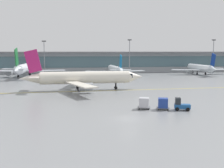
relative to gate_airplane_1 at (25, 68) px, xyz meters
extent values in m
plane|color=gray|center=(24.67, -72.77, -3.30)|extent=(400.00, 400.00, 0.00)
cube|color=yellow|center=(20.41, -42.78, -3.29)|extent=(109.95, 3.98, 0.01)
cube|color=#9EA3A8|center=(24.67, 21.40, 1.20)|extent=(166.63, 8.00, 9.00)
cube|color=slate|center=(24.67, 17.32, 1.65)|extent=(159.97, 0.16, 5.04)
cube|color=slate|center=(24.67, 19.90, 6.00)|extent=(173.30, 11.00, 0.60)
cylinder|color=silver|center=(0.02, 0.43, 0.11)|extent=(4.64, 23.95, 3.31)
cone|color=silver|center=(0.80, 14.29, 0.11)|extent=(3.36, 4.14, 3.14)
cube|color=black|center=(0.65, 11.65, 0.52)|extent=(2.74, 3.12, 1.16)
cone|color=silver|center=(-0.79, -14.10, 0.11)|extent=(3.10, 5.44, 2.81)
cube|color=silver|center=(-8.53, -1.04, -0.80)|extent=(13.88, 7.43, 0.27)
cylinder|color=#999EA3|center=(-5.73, 0.26, -1.72)|extent=(2.23, 3.61, 2.04)
cube|color=silver|center=(8.36, -1.99, -0.80)|extent=(13.96, 6.06, 0.27)
cylinder|color=#999EA3|center=(5.72, -0.38, -1.72)|extent=(2.23, 3.61, 2.04)
cube|color=#19662D|center=(-0.73, -13.04, 4.58)|extent=(0.60, 4.47, 6.23)
cube|color=silver|center=(-3.14, -12.52, 0.60)|extent=(4.98, 2.60, 0.23)
cube|color=silver|center=(1.72, -12.79, 0.60)|extent=(4.98, 2.60, 0.23)
cylinder|color=black|center=(0.49, 8.74, -2.42)|extent=(0.43, 0.43, 1.75)
cylinder|color=black|center=(0.49, 8.74, -2.86)|extent=(0.58, 0.90, 0.88)
cylinder|color=black|center=(-2.32, -1.39, -2.42)|extent=(0.43, 0.43, 1.75)
cylinder|color=black|center=(-2.32, -1.39, -2.86)|extent=(0.58, 0.90, 0.88)
cylinder|color=black|center=(2.15, -1.64, -2.42)|extent=(0.43, 0.43, 1.75)
cylinder|color=black|center=(2.15, -1.64, -2.86)|extent=(0.58, 0.90, 0.88)
cylinder|color=white|center=(34.83, -0.38, -0.61)|extent=(3.11, 18.82, 2.60)
cone|color=white|center=(34.53, 10.56, -0.61)|extent=(2.56, 3.19, 2.47)
cube|color=black|center=(34.59, 8.47, -0.29)|extent=(2.09, 2.40, 0.91)
cone|color=white|center=(35.14, -11.83, -0.61)|extent=(2.33, 4.23, 2.21)
cube|color=white|center=(28.21, -2.09, -1.33)|extent=(11.00, 5.06, 0.21)
cylinder|color=#999EA3|center=(30.32, -0.88, -2.05)|extent=(1.68, 2.80, 1.61)
cube|color=white|center=(41.53, -1.73, -1.33)|extent=(10.96, 5.58, 0.21)
cylinder|color=#999EA3|center=(39.36, -0.64, -2.05)|extent=(1.68, 2.80, 1.61)
cube|color=#1472B2|center=(35.12, -11.00, 2.91)|extent=(0.37, 3.52, 4.90)
cube|color=white|center=(33.20, -10.74, -0.22)|extent=(3.88, 1.94, 0.18)
cube|color=white|center=(37.02, -10.64, -0.22)|extent=(3.88, 1.94, 0.18)
cylinder|color=black|center=(34.65, 6.18, -2.61)|extent=(0.34, 0.34, 1.38)
cylinder|color=black|center=(34.65, 6.18, -2.95)|extent=(0.44, 0.70, 0.69)
cylinder|color=black|center=(33.11, -1.96, -2.61)|extent=(0.34, 0.34, 1.38)
cylinder|color=black|center=(33.11, -1.96, -2.95)|extent=(0.44, 0.70, 0.69)
cylinder|color=black|center=(36.63, -1.86, -2.61)|extent=(0.34, 0.34, 1.38)
cylinder|color=black|center=(36.63, -1.86, -2.95)|extent=(0.44, 0.70, 0.69)
cylinder|color=white|center=(71.74, 1.34, -0.47)|extent=(2.98, 19.80, 2.74)
cone|color=white|center=(71.88, 12.87, -0.47)|extent=(2.65, 3.33, 2.61)
cube|color=black|center=(71.86, 10.67, -0.13)|extent=(2.17, 2.50, 0.96)
cone|color=white|center=(71.60, -10.74, -0.47)|extent=(2.39, 4.42, 2.33)
cube|color=white|center=(64.70, -0.19, -1.22)|extent=(11.57, 5.73, 0.23)
cylinder|color=#999EA3|center=(66.98, 1.00, -1.99)|extent=(1.73, 2.93, 1.70)
cube|color=white|center=(78.75, -0.36, -1.22)|extent=(11.58, 5.48, 0.23)
cylinder|color=#999EA3|center=(76.50, 0.88, -1.99)|extent=(1.73, 2.93, 1.70)
cube|color=navy|center=(71.61, -9.86, 3.24)|extent=(0.34, 3.70, 5.17)
cube|color=white|center=(69.59, -9.51, -0.06)|extent=(4.06, 1.99, 0.19)
cube|color=white|center=(73.63, -9.56, -0.06)|extent=(4.06, 1.99, 0.19)
cylinder|color=black|center=(71.83, 8.26, -2.57)|extent=(0.36, 0.36, 1.45)
cylinder|color=black|center=(71.83, 8.26, -2.93)|extent=(0.45, 0.73, 0.73)
cylinder|color=black|center=(69.87, -0.25, -2.57)|extent=(0.36, 0.36, 1.45)
cylinder|color=black|center=(69.87, -0.25, -2.93)|extent=(0.45, 0.73, 0.73)
cylinder|color=black|center=(73.58, -0.30, -2.57)|extent=(0.36, 0.36, 1.45)
cylinder|color=black|center=(73.58, -0.30, -2.93)|extent=(0.45, 0.73, 0.73)
cylinder|color=silver|center=(20.41, -40.78, -0.10)|extent=(22.43, 3.84, 3.10)
cone|color=silver|center=(33.43, -40.35, -0.10)|extent=(3.82, 3.07, 2.95)
cube|color=black|center=(30.95, -40.43, 0.29)|extent=(2.87, 2.51, 1.09)
cone|color=silver|center=(6.77, -41.23, -0.10)|extent=(5.05, 2.80, 2.64)
cube|color=silver|center=(18.32, -32.90, -0.95)|extent=(5.96, 13.10, 0.26)
cylinder|color=#999EA3|center=(19.78, -35.41, -1.82)|extent=(3.35, 2.02, 1.92)
cube|color=silver|center=(18.85, -48.77, -0.95)|extent=(6.71, 13.05, 0.26)
cylinder|color=#999EA3|center=(20.13, -46.17, -1.82)|extent=(3.35, 2.02, 1.92)
cube|color=#B21E66|center=(7.76, -41.19, 4.10)|extent=(4.19, 0.47, 5.84)
cube|color=silver|center=(8.05, -38.90, 0.36)|extent=(2.34, 4.63, 0.22)
cube|color=silver|center=(8.20, -43.46, 0.36)|extent=(2.34, 4.63, 0.22)
cylinder|color=black|center=(28.22, -40.52, -2.47)|extent=(0.40, 0.40, 1.64)
cylinder|color=black|center=(28.22, -40.52, -2.88)|extent=(0.84, 0.53, 0.82)
cylinder|color=black|center=(18.52, -38.74, -2.47)|extent=(0.40, 0.40, 1.64)
cylinder|color=black|center=(18.52, -38.74, -2.88)|extent=(0.84, 0.53, 0.82)
cylinder|color=black|center=(18.65, -42.94, -2.47)|extent=(0.40, 0.40, 1.64)
cylinder|color=black|center=(18.65, -42.94, -2.88)|extent=(0.84, 0.53, 0.82)
cube|color=#194C8C|center=(34.72, -68.13, -2.65)|extent=(2.91, 2.13, 0.70)
cube|color=#1E2328|center=(34.00, -67.90, -1.75)|extent=(1.24, 1.46, 1.10)
cylinder|color=black|center=(35.74, -67.73, -3.00)|extent=(0.64, 0.39, 0.60)
cylinder|color=black|center=(35.31, -69.06, -3.00)|extent=(0.64, 0.39, 0.60)
cylinder|color=black|center=(34.12, -67.20, -3.00)|extent=(0.64, 0.39, 0.60)
cylinder|color=black|center=(33.69, -68.54, -3.00)|extent=(0.64, 0.39, 0.60)
cube|color=#595B60|center=(31.69, -67.15, -3.02)|extent=(2.49, 2.17, 0.12)
cube|color=navy|center=(31.69, -67.15, -2.16)|extent=(1.99, 1.92, 1.60)
cylinder|color=black|center=(32.62, -66.71, -3.19)|extent=(0.24, 0.16, 0.22)
cylinder|color=black|center=(32.19, -68.05, -3.19)|extent=(0.24, 0.16, 0.22)
cylinder|color=black|center=(31.19, -66.25, -3.19)|extent=(0.24, 0.16, 0.22)
cylinder|color=black|center=(30.76, -67.58, -3.19)|extent=(0.24, 0.16, 0.22)
cube|color=#595B60|center=(28.66, -66.17, -3.02)|extent=(2.49, 2.17, 0.12)
cube|color=silver|center=(28.66, -66.17, -2.16)|extent=(1.99, 1.92, 1.60)
cylinder|color=black|center=(29.59, -65.73, -3.19)|extent=(0.24, 0.16, 0.22)
cylinder|color=black|center=(29.16, -67.06, -3.19)|extent=(0.24, 0.16, 0.22)
cylinder|color=black|center=(28.17, -65.27, -3.19)|extent=(0.24, 0.16, 0.22)
cylinder|color=black|center=(27.74, -66.60, -3.19)|extent=(0.24, 0.16, 0.22)
cylinder|color=gray|center=(6.30, 14.65, 3.63)|extent=(0.36, 0.36, 13.85)
cube|color=#3F3F42|center=(6.30, 14.65, 10.81)|extent=(1.80, 0.30, 0.50)
cylinder|color=gray|center=(43.83, 13.54, 4.00)|extent=(0.36, 0.36, 14.59)
cube|color=#3F3F42|center=(43.83, 13.54, 11.54)|extent=(1.80, 0.30, 0.50)
cylinder|color=gray|center=(83.22, 11.56, 4.07)|extent=(0.36, 0.36, 14.73)
cube|color=#3F3F42|center=(83.22, 11.56, 11.68)|extent=(1.80, 0.30, 0.50)
camera|label=1|loc=(15.78, -112.46, 6.49)|focal=45.74mm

